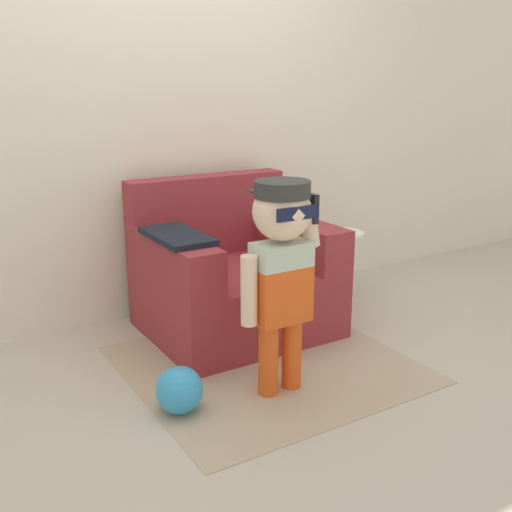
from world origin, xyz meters
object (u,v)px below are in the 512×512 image
side_table (340,259)px  armchair (232,278)px  person_child (281,255)px  toy_ball (179,390)px

side_table → armchair: bearing=-177.2°
person_child → side_table: 1.35m
armchair → toy_ball: armchair is taller
person_child → side_table: size_ratio=2.13×
person_child → side_table: bearing=38.7°
side_table → toy_ball: bearing=-153.5°
armchair → side_table: (0.83, 0.04, -0.03)m
person_child → side_table: person_child is taller
person_child → toy_ball: 0.74m
side_table → toy_ball: side_table is taller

